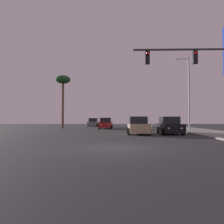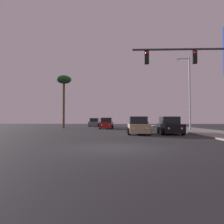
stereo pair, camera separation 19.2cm
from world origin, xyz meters
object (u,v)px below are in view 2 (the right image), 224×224
at_px(car_grey, 94,123).
at_px(car_silver, 143,123).
at_px(traffic_light_mast, 201,71).
at_px(car_tan, 138,126).
at_px(street_lamp, 189,89).
at_px(palm_tree_mid, 64,82).
at_px(car_black, 170,126).
at_px(car_red, 107,124).

xyz_separation_m(car_grey, car_silver, (9.69, 0.13, 0.00)).
distance_m(car_silver, traffic_light_mast, 29.21).
bearing_deg(car_tan, car_silver, -97.62).
bearing_deg(car_tan, street_lamp, -137.87).
relative_size(car_silver, palm_tree_mid, 0.51).
distance_m(car_grey, traffic_light_mast, 30.97).
xyz_separation_m(car_black, car_red, (-6.85, 12.42, 0.00)).
distance_m(car_tan, car_grey, 23.86).
bearing_deg(palm_tree_mid, car_red, -10.31).
bearing_deg(car_silver, palm_tree_mid, 31.56).
distance_m(car_silver, street_lamp, 17.72).
bearing_deg(palm_tree_mid, car_black, -44.63).
relative_size(car_grey, car_black, 1.00).
xyz_separation_m(car_grey, street_lamp, (13.64, -16.59, 4.36)).
bearing_deg(street_lamp, car_silver, 103.31).
xyz_separation_m(car_tan, street_lamp, (6.77, 6.26, 4.36)).
bearing_deg(car_red, car_silver, -120.85).
relative_size(car_black, traffic_light_mast, 0.65).
bearing_deg(traffic_light_mast, palm_tree_mid, 126.27).
xyz_separation_m(car_tan, palm_tree_mid, (-10.83, 14.00, 6.67)).
height_order(traffic_light_mast, palm_tree_mid, palm_tree_mid).
distance_m(car_red, palm_tree_mid, 9.77).
distance_m(car_black, street_lamp, 8.27).
xyz_separation_m(car_tan, car_silver, (2.81, 22.98, 0.00)).
height_order(car_silver, street_lamp, street_lamp).
xyz_separation_m(car_tan, car_black, (3.05, 0.30, 0.00)).
relative_size(car_tan, street_lamp, 0.48).
relative_size(car_red, palm_tree_mid, 0.51).
relative_size(car_black, street_lamp, 0.48).
xyz_separation_m(car_grey, car_black, (9.92, -22.55, 0.00)).
distance_m(car_red, traffic_light_mast, 20.55).
relative_size(car_grey, palm_tree_mid, 0.51).
relative_size(car_grey, car_red, 1.00).
relative_size(car_tan, traffic_light_mast, 0.65).
height_order(car_tan, car_black, same).
bearing_deg(car_black, car_silver, -90.58).
height_order(car_grey, traffic_light_mast, traffic_light_mast).
distance_m(car_black, car_red, 14.19).
distance_m(street_lamp, palm_tree_mid, 19.37).
height_order(car_tan, palm_tree_mid, palm_tree_mid).
relative_size(car_tan, car_grey, 1.00).
bearing_deg(car_red, palm_tree_mid, -8.34).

